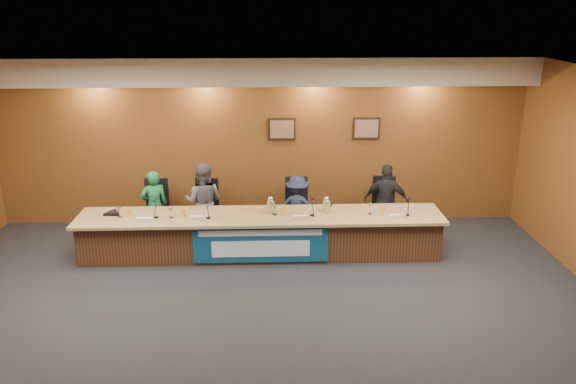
% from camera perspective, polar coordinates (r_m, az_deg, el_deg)
% --- Properties ---
extents(floor, '(10.00, 10.00, 0.00)m').
position_cam_1_polar(floor, '(7.62, -2.90, -14.05)').
color(floor, black).
rests_on(floor, ground).
extents(ceiling, '(10.00, 8.00, 0.04)m').
position_cam_1_polar(ceiling, '(6.47, -3.37, 10.49)').
color(ceiling, silver).
rests_on(ceiling, wall_back).
extents(wall_back, '(10.00, 0.04, 3.20)m').
position_cam_1_polar(wall_back, '(10.70, -2.78, 5.12)').
color(wall_back, brown).
rests_on(wall_back, floor).
extents(soffit, '(10.00, 0.50, 0.50)m').
position_cam_1_polar(soffit, '(10.22, -2.91, 12.16)').
color(soffit, beige).
rests_on(soffit, wall_back).
extents(dais_body, '(6.00, 0.80, 0.70)m').
position_cam_1_polar(dais_body, '(9.58, -2.76, -4.45)').
color(dais_body, '#432716').
rests_on(dais_body, floor).
extents(dais_top, '(6.10, 0.95, 0.05)m').
position_cam_1_polar(dais_top, '(9.39, -2.80, -2.47)').
color(dais_top, '#97784B').
rests_on(dais_top, dais_body).
extents(banner, '(2.20, 0.02, 0.65)m').
position_cam_1_polar(banner, '(9.19, -2.79, -5.31)').
color(banner, navy).
rests_on(banner, dais_body).
extents(banner_text_upper, '(2.00, 0.01, 0.10)m').
position_cam_1_polar(banner_text_upper, '(9.10, -2.81, -4.19)').
color(banner_text_upper, silver).
rests_on(banner_text_upper, banner).
extents(banner_text_lower, '(1.60, 0.01, 0.28)m').
position_cam_1_polar(banner_text_lower, '(9.21, -2.78, -5.79)').
color(banner_text_lower, silver).
rests_on(banner_text_lower, banner).
extents(wall_photo_left, '(0.52, 0.04, 0.42)m').
position_cam_1_polar(wall_photo_left, '(10.62, -0.63, 6.42)').
color(wall_photo_left, black).
rests_on(wall_photo_left, wall_back).
extents(wall_photo_right, '(0.52, 0.04, 0.42)m').
position_cam_1_polar(wall_photo_right, '(10.78, 7.96, 6.42)').
color(wall_photo_right, black).
rests_on(wall_photo_right, wall_back).
extents(panelist_a, '(0.56, 0.46, 1.31)m').
position_cam_1_polar(panelist_a, '(10.32, -13.40, -1.39)').
color(panelist_a, '#166333').
rests_on(panelist_a, floor).
extents(panelist_b, '(0.78, 0.66, 1.44)m').
position_cam_1_polar(panelist_b, '(10.16, -8.56, -1.01)').
color(panelist_b, '#4F5055').
rests_on(panelist_b, floor).
extents(panelist_c, '(0.84, 0.60, 1.19)m').
position_cam_1_polar(panelist_c, '(10.15, 0.95, -1.59)').
color(panelist_c, '#19213A').
rests_on(panelist_c, floor).
extents(panelist_d, '(0.88, 0.57, 1.38)m').
position_cam_1_polar(panelist_d, '(10.32, 9.95, -0.93)').
color(panelist_d, black).
rests_on(panelist_d, floor).
extents(office_chair_a, '(0.49, 0.49, 0.08)m').
position_cam_1_polar(office_chair_a, '(10.47, -13.22, -2.11)').
color(office_chair_a, black).
rests_on(office_chair_a, floor).
extents(office_chair_b, '(0.55, 0.55, 0.08)m').
position_cam_1_polar(office_chair_b, '(10.34, -8.44, -2.08)').
color(office_chair_b, black).
rests_on(office_chair_b, floor).
extents(office_chair_c, '(0.48, 0.48, 0.08)m').
position_cam_1_polar(office_chair_c, '(10.28, 0.92, -1.98)').
color(office_chair_c, black).
rests_on(office_chair_c, floor).
extents(office_chair_d, '(0.50, 0.50, 0.08)m').
position_cam_1_polar(office_chair_d, '(10.49, 9.78, -1.84)').
color(office_chair_d, black).
rests_on(office_chair_d, floor).
extents(nameplate_a, '(0.24, 0.08, 0.10)m').
position_cam_1_polar(nameplate_a, '(9.35, -14.51, -2.72)').
color(nameplate_a, white).
rests_on(nameplate_a, dais_top).
extents(microphone_a, '(0.07, 0.07, 0.02)m').
position_cam_1_polar(microphone_a, '(9.50, -13.23, -2.50)').
color(microphone_a, black).
rests_on(microphone_a, dais_top).
extents(juice_glass_a, '(0.06, 0.06, 0.15)m').
position_cam_1_polar(juice_glass_a, '(9.61, -15.85, -2.06)').
color(juice_glass_a, '#FF9C00').
rests_on(juice_glass_a, dais_top).
extents(water_glass_a, '(0.08, 0.08, 0.18)m').
position_cam_1_polar(water_glass_a, '(9.63, -16.78, -2.00)').
color(water_glass_a, silver).
rests_on(water_glass_a, dais_top).
extents(nameplate_b, '(0.24, 0.08, 0.10)m').
position_cam_1_polar(nameplate_b, '(9.24, -9.27, -2.60)').
color(nameplate_b, white).
rests_on(nameplate_b, dais_top).
extents(microphone_b, '(0.07, 0.07, 0.02)m').
position_cam_1_polar(microphone_b, '(9.31, -8.10, -2.61)').
color(microphone_b, black).
rests_on(microphone_b, dais_top).
extents(juice_glass_b, '(0.06, 0.06, 0.15)m').
position_cam_1_polar(juice_glass_b, '(9.43, -10.62, -2.06)').
color(juice_glass_b, '#FF9C00').
rests_on(juice_glass_b, dais_top).
extents(water_glass_b, '(0.08, 0.08, 0.18)m').
position_cam_1_polar(water_glass_b, '(9.41, -11.79, -2.07)').
color(water_glass_b, silver).
rests_on(water_glass_b, dais_top).
extents(nameplate_c, '(0.24, 0.08, 0.10)m').
position_cam_1_polar(nameplate_c, '(9.15, 1.37, -2.58)').
color(nameplate_c, white).
rests_on(nameplate_c, dais_top).
extents(microphone_c, '(0.07, 0.07, 0.02)m').
position_cam_1_polar(microphone_c, '(9.34, 2.47, -2.36)').
color(microphone_c, black).
rests_on(microphone_c, dais_top).
extents(juice_glass_c, '(0.06, 0.06, 0.15)m').
position_cam_1_polar(juice_glass_c, '(9.33, -0.47, -1.95)').
color(juice_glass_c, '#FF9C00').
rests_on(juice_glass_c, dais_top).
extents(water_glass_c, '(0.08, 0.08, 0.18)m').
position_cam_1_polar(water_glass_c, '(9.34, -1.32, -1.82)').
color(water_glass_c, silver).
rests_on(water_glass_c, dais_top).
extents(nameplate_d, '(0.24, 0.08, 0.10)m').
position_cam_1_polar(nameplate_d, '(9.36, 11.19, -2.44)').
color(nameplate_d, white).
rests_on(nameplate_d, dais_top).
extents(microphone_d, '(0.07, 0.07, 0.02)m').
position_cam_1_polar(microphone_d, '(9.55, 12.01, -2.29)').
color(microphone_d, black).
rests_on(microphone_d, dais_top).
extents(juice_glass_d, '(0.06, 0.06, 0.15)m').
position_cam_1_polar(juice_glass_d, '(9.48, 9.55, -1.87)').
color(juice_glass_d, '#FF9C00').
rests_on(juice_glass_d, dais_top).
extents(water_glass_d, '(0.08, 0.08, 0.18)m').
position_cam_1_polar(water_glass_d, '(9.48, 8.35, -1.72)').
color(water_glass_d, silver).
rests_on(water_glass_d, dais_top).
extents(carafe_mid, '(0.13, 0.13, 0.24)m').
position_cam_1_polar(carafe_mid, '(9.39, -1.77, -1.52)').
color(carafe_mid, silver).
rests_on(carafe_mid, dais_top).
extents(carafe_right, '(0.13, 0.13, 0.22)m').
position_cam_1_polar(carafe_right, '(9.46, 3.91, -1.47)').
color(carafe_right, silver).
rests_on(carafe_right, dais_top).
extents(speakerphone, '(0.32, 0.32, 0.05)m').
position_cam_1_polar(speakerphone, '(9.82, -17.38, -2.06)').
color(speakerphone, black).
rests_on(speakerphone, dais_top).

